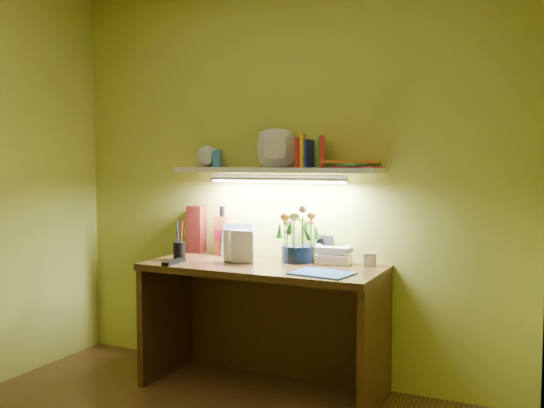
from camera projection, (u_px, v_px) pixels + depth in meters
The scene contains 13 objects.
desk at pixel (263, 327), 3.56m from camera, with size 1.40×0.60×0.75m, color black.
flower_bouquet at pixel (298, 233), 3.62m from camera, with size 0.22×0.22×0.34m, color #0C1933, non-canonical shape.
telephone at pixel (334, 254), 3.55m from camera, with size 0.19×0.14×0.12m, color beige, non-canonical shape.
desk_clock at pixel (370, 260), 3.49m from camera, with size 0.07×0.04×0.07m, color silver.
whisky_bottle at pixel (222, 230), 3.92m from camera, with size 0.08×0.08×0.31m, color #B0401F, non-canonical shape.
whisky_box at pixel (197, 229), 4.00m from camera, with size 0.10×0.10×0.31m, color #5B1511.
pen_cup at pixel (179, 245), 3.71m from camera, with size 0.08×0.08×0.18m, color black.
art_card at pixel (238, 240), 3.81m from camera, with size 0.21×0.04×0.21m, color white, non-canonical shape.
tv_remote at pixel (174, 262), 3.56m from camera, with size 0.05×0.18×0.02m, color black.
blue_folder at pixel (322, 273), 3.24m from camera, with size 0.31×0.23×0.01m, color #3472C3.
desk_book_a at pixel (223, 245), 3.64m from camera, with size 0.15×0.02×0.20m, color beige.
desk_book_b at pixel (231, 246), 3.59m from camera, with size 0.14×0.01×0.20m, color silver.
wall_shelf at pixel (275, 164), 3.66m from camera, with size 1.30×0.34×0.23m.
Camera 1 is at (1.54, -1.95, 1.35)m, focal length 40.00 mm.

